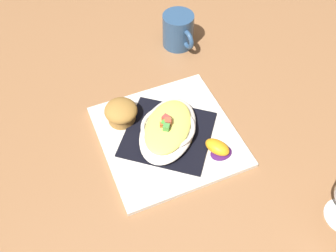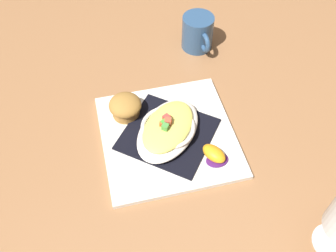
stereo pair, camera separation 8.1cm
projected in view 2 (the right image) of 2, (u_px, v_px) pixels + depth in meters
ground_plane at (168, 137)px, 0.84m from camera, size 2.60×2.60×0.00m
square_plate at (168, 136)px, 0.83m from camera, size 0.31×0.31×0.01m
folded_napkin at (168, 134)px, 0.83m from camera, size 0.25×0.25×0.00m
gratin_dish at (168, 128)px, 0.81m from camera, size 0.21×0.21×0.05m
muffin at (125, 107)px, 0.85m from camera, size 0.07×0.07×0.05m
orange_garnish at (215, 155)px, 0.79m from camera, size 0.05×0.06×0.02m
coffee_mug at (198, 34)px, 0.99m from camera, size 0.08×0.11×0.09m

